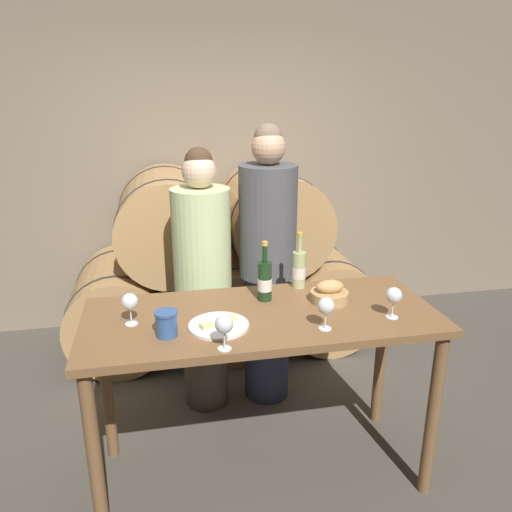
{
  "coord_description": "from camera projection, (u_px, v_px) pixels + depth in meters",
  "views": [
    {
      "loc": [
        -0.47,
        -2.18,
        2.01
      ],
      "look_at": [
        0.0,
        0.14,
        1.21
      ],
      "focal_mm": 35.0,
      "sensor_mm": 36.0,
      "label": 1
    }
  ],
  "objects": [
    {
      "name": "wine_bottle_white",
      "position": [
        299.0,
        269.0,
        2.74
      ],
      "size": [
        0.08,
        0.08,
        0.31
      ],
      "color": "#ADBC7F",
      "rests_on": "tasting_table"
    },
    {
      "name": "wine_glass_right",
      "position": [
        394.0,
        296.0,
        2.37
      ],
      "size": [
        0.08,
        0.08,
        0.16
      ],
      "color": "white",
      "rests_on": "tasting_table"
    },
    {
      "name": "bread_basket",
      "position": [
        329.0,
        294.0,
        2.57
      ],
      "size": [
        0.2,
        0.2,
        0.12
      ],
      "color": "tan",
      "rests_on": "tasting_table"
    },
    {
      "name": "wine_glass_far_left",
      "position": [
        130.0,
        302.0,
        2.3
      ],
      "size": [
        0.08,
        0.08,
        0.16
      ],
      "color": "white",
      "rests_on": "tasting_table"
    },
    {
      "name": "wine_glass_left",
      "position": [
        224.0,
        325.0,
        2.08
      ],
      "size": [
        0.08,
        0.08,
        0.16
      ],
      "color": "white",
      "rests_on": "tasting_table"
    },
    {
      "name": "stone_wall_back",
      "position": [
        210.0,
        139.0,
        4.22
      ],
      "size": [
        10.0,
        0.12,
        3.2
      ],
      "color": "gray",
      "rests_on": "ground_plane"
    },
    {
      "name": "person_left",
      "position": [
        203.0,
        282.0,
        3.11
      ],
      "size": [
        0.36,
        0.36,
        1.69
      ],
      "color": "#4C4238",
      "rests_on": "ground_plane"
    },
    {
      "name": "wine_glass_center",
      "position": [
        326.0,
        307.0,
        2.26
      ],
      "size": [
        0.08,
        0.08,
        0.16
      ],
      "color": "white",
      "rests_on": "tasting_table"
    },
    {
      "name": "cheese_plate",
      "position": [
        219.0,
        325.0,
        2.31
      ],
      "size": [
        0.28,
        0.28,
        0.04
      ],
      "color": "white",
      "rests_on": "tasting_table"
    },
    {
      "name": "wine_bottle_red",
      "position": [
        265.0,
        280.0,
        2.58
      ],
      "size": [
        0.08,
        0.08,
        0.32
      ],
      "color": "#193819",
      "rests_on": "tasting_table"
    },
    {
      "name": "blue_crock",
      "position": [
        166.0,
        323.0,
        2.21
      ],
      "size": [
        0.1,
        0.1,
        0.12
      ],
      "color": "#335693",
      "rests_on": "tasting_table"
    },
    {
      "name": "barrel_stack",
      "position": [
        222.0,
        268.0,
        3.97
      ],
      "size": [
        2.37,
        0.95,
        1.43
      ],
      "color": "tan",
      "rests_on": "ground_plane"
    },
    {
      "name": "tasting_table",
      "position": [
        262.0,
        337.0,
        2.49
      ],
      "size": [
        1.74,
        0.72,
        0.96
      ],
      "color": "brown",
      "rests_on": "ground_plane"
    },
    {
      "name": "ground_plane",
      "position": [
        261.0,
        471.0,
        2.75
      ],
      "size": [
        10.0,
        10.0,
        0.0
      ],
      "primitive_type": "plane",
      "color": "#4C473F"
    },
    {
      "name": "person_right",
      "position": [
        267.0,
        267.0,
        3.17
      ],
      "size": [
        0.36,
        0.36,
        1.81
      ],
      "color": "#2D334C",
      "rests_on": "ground_plane"
    }
  ]
}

